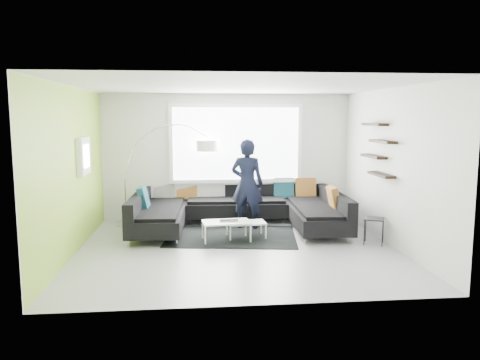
{
  "coord_description": "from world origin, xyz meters",
  "views": [
    {
      "loc": [
        -0.74,
        -7.91,
        2.29
      ],
      "look_at": [
        0.13,
        0.9,
        1.09
      ],
      "focal_mm": 35.0,
      "sensor_mm": 36.0,
      "label": 1
    }
  ],
  "objects_px": {
    "sectional_sofa": "(238,210)",
    "laptop": "(229,221)",
    "coffee_table": "(236,230)",
    "arc_lamp": "(124,176)",
    "person": "(247,184)",
    "side_table": "(374,231)"
  },
  "relations": [
    {
      "from": "side_table",
      "to": "person",
      "type": "bearing_deg",
      "value": 146.36
    },
    {
      "from": "person",
      "to": "laptop",
      "type": "bearing_deg",
      "value": 85.56
    },
    {
      "from": "coffee_table",
      "to": "arc_lamp",
      "type": "bearing_deg",
      "value": 144.05
    },
    {
      "from": "arc_lamp",
      "to": "person",
      "type": "relative_size",
      "value": 1.16
    },
    {
      "from": "person",
      "to": "laptop",
      "type": "xyz_separation_m",
      "value": [
        -0.44,
        -1.0,
        -0.54
      ]
    },
    {
      "from": "coffee_table",
      "to": "laptop",
      "type": "height_order",
      "value": "laptop"
    },
    {
      "from": "sectional_sofa",
      "to": "coffee_table",
      "type": "xyz_separation_m",
      "value": [
        -0.11,
        -0.77,
        -0.21
      ]
    },
    {
      "from": "coffee_table",
      "to": "arc_lamp",
      "type": "relative_size",
      "value": 0.53
    },
    {
      "from": "coffee_table",
      "to": "arc_lamp",
      "type": "xyz_separation_m",
      "value": [
        -2.23,
        1.34,
        0.89
      ]
    },
    {
      "from": "laptop",
      "to": "sectional_sofa",
      "type": "bearing_deg",
      "value": 71.9
    },
    {
      "from": "arc_lamp",
      "to": "laptop",
      "type": "bearing_deg",
      "value": -37.11
    },
    {
      "from": "side_table",
      "to": "sectional_sofa",
      "type": "bearing_deg",
      "value": 150.38
    },
    {
      "from": "sectional_sofa",
      "to": "arc_lamp",
      "type": "bearing_deg",
      "value": 168.61
    },
    {
      "from": "sectional_sofa",
      "to": "arc_lamp",
      "type": "height_order",
      "value": "arc_lamp"
    },
    {
      "from": "laptop",
      "to": "arc_lamp",
      "type": "bearing_deg",
      "value": 142.12
    },
    {
      "from": "coffee_table",
      "to": "person",
      "type": "height_order",
      "value": "person"
    },
    {
      "from": "sectional_sofa",
      "to": "coffee_table",
      "type": "height_order",
      "value": "sectional_sofa"
    },
    {
      "from": "coffee_table",
      "to": "person",
      "type": "relative_size",
      "value": 0.61
    },
    {
      "from": "arc_lamp",
      "to": "side_table",
      "type": "relative_size",
      "value": 4.5
    },
    {
      "from": "person",
      "to": "side_table",
      "type": "bearing_deg",
      "value": 165.9
    },
    {
      "from": "sectional_sofa",
      "to": "person",
      "type": "relative_size",
      "value": 2.32
    },
    {
      "from": "sectional_sofa",
      "to": "laptop",
      "type": "relative_size",
      "value": 12.22
    }
  ]
}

